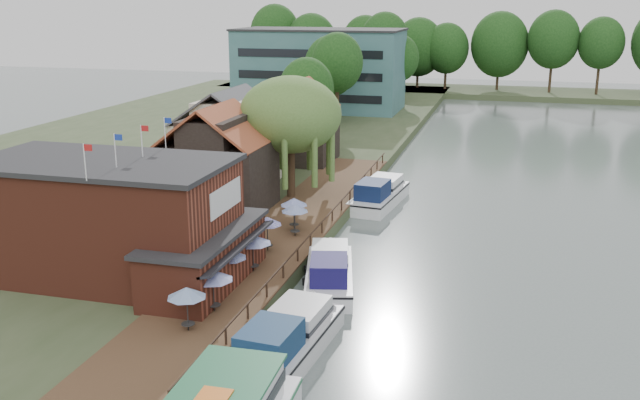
% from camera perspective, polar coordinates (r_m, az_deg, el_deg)
% --- Properties ---
extents(ground, '(260.00, 260.00, 0.00)m').
position_cam_1_polar(ground, '(41.96, 3.61, -8.84)').
color(ground, '#566361').
rests_on(ground, ground).
extents(land_bank, '(50.00, 140.00, 1.00)m').
position_cam_1_polar(land_bank, '(83.33, -11.83, 3.65)').
color(land_bank, '#384728').
rests_on(land_bank, ground).
extents(quay_deck, '(6.00, 50.00, 0.10)m').
position_cam_1_polar(quay_deck, '(52.53, -2.68, -2.46)').
color(quay_deck, '#47301E').
rests_on(quay_deck, land_bank).
extents(quay_rail, '(0.20, 49.00, 1.00)m').
position_cam_1_polar(quay_rail, '(52.11, 0.31, -2.07)').
color(quay_rail, black).
rests_on(quay_rail, land_bank).
extents(pub, '(20.00, 11.00, 7.30)m').
position_cam_1_polar(pub, '(44.22, -14.62, -1.59)').
color(pub, maroon).
rests_on(pub, land_bank).
extents(hotel_block, '(25.40, 12.40, 12.30)m').
position_cam_1_polar(hotel_block, '(111.89, -0.03, 10.44)').
color(hotel_block, '#38666B').
rests_on(hotel_block, land_bank).
extents(cottage_a, '(8.60, 7.60, 8.50)m').
position_cam_1_polar(cottage_a, '(57.46, -8.17, 3.32)').
color(cottage_a, black).
rests_on(cottage_a, land_bank).
extents(cottage_b, '(9.60, 8.60, 8.50)m').
position_cam_1_polar(cottage_b, '(67.64, -7.16, 5.22)').
color(cottage_b, beige).
rests_on(cottage_b, land_bank).
extents(cottage_c, '(7.60, 7.60, 8.50)m').
position_cam_1_polar(cottage_c, '(74.65, -1.66, 6.32)').
color(cottage_c, black).
rests_on(cottage_c, land_bank).
extents(willow, '(8.60, 8.60, 10.43)m').
position_cam_1_polar(willow, '(60.30, -2.37, 4.99)').
color(willow, '#476B2D').
rests_on(willow, land_bank).
extents(umbrella_0, '(2.03, 2.03, 2.38)m').
position_cam_1_polar(umbrella_0, '(37.20, -10.57, -8.56)').
color(umbrella_0, '#1A4B91').
rests_on(umbrella_0, quay_deck).
extents(umbrella_1, '(2.21, 2.21, 2.38)m').
position_cam_1_polar(umbrella_1, '(39.14, -8.51, -7.20)').
color(umbrella_1, navy).
rests_on(umbrella_1, quay_deck).
extents(umbrella_2, '(2.19, 2.19, 2.38)m').
position_cam_1_polar(umbrella_2, '(42.18, -7.31, -5.44)').
color(umbrella_2, navy).
rests_on(umbrella_2, quay_deck).
extents(umbrella_3, '(2.34, 2.34, 2.38)m').
position_cam_1_polar(umbrella_3, '(44.45, -5.37, -4.26)').
color(umbrella_3, navy).
rests_on(umbrella_3, quay_deck).
extents(umbrella_4, '(1.99, 1.99, 2.38)m').
position_cam_1_polar(umbrella_4, '(47.99, -4.23, -2.71)').
color(umbrella_4, '#1C1A93').
rests_on(umbrella_4, quay_deck).
extents(umbrella_5, '(1.95, 1.95, 2.38)m').
position_cam_1_polar(umbrella_5, '(50.82, -2.02, -1.62)').
color(umbrella_5, navy).
rests_on(umbrella_5, quay_deck).
extents(umbrella_6, '(2.02, 2.02, 2.38)m').
position_cam_1_polar(umbrella_6, '(52.35, -2.09, -1.10)').
color(umbrella_6, navy).
rests_on(umbrella_6, quay_deck).
extents(cruiser_0, '(4.32, 10.91, 2.62)m').
position_cam_1_polar(cruiser_0, '(36.27, -2.69, -10.66)').
color(cruiser_0, silver).
rests_on(cruiser_0, ground).
extents(cruiser_1, '(5.54, 10.54, 2.44)m').
position_cam_1_polar(cruiser_1, '(45.01, 0.76, -5.38)').
color(cruiser_1, white).
rests_on(cruiser_1, ground).
extents(cruiser_2, '(4.54, 10.87, 2.59)m').
position_cam_1_polar(cruiser_2, '(62.69, 4.78, 0.75)').
color(cruiser_2, white).
rests_on(cruiser_2, ground).
extents(bank_tree_0, '(6.32, 6.32, 10.22)m').
position_cam_1_polar(bank_tree_0, '(82.80, -1.08, 7.85)').
color(bank_tree_0, '#143811').
rests_on(bank_tree_0, land_bank).
extents(bank_tree_1, '(6.51, 6.51, 12.61)m').
position_cam_1_polar(bank_tree_1, '(91.56, 1.38, 9.36)').
color(bank_tree_1, '#143811').
rests_on(bank_tree_1, land_bank).
extents(bank_tree_2, '(7.28, 7.28, 11.89)m').
position_cam_1_polar(bank_tree_2, '(99.73, 0.87, 9.67)').
color(bank_tree_2, '#143811').
rests_on(bank_tree_2, land_bank).
extents(bank_tree_3, '(6.49, 6.49, 11.24)m').
position_cam_1_polar(bank_tree_3, '(116.62, 6.30, 10.30)').
color(bank_tree_3, '#143811').
rests_on(bank_tree_3, land_bank).
extents(bank_tree_4, '(8.27, 8.27, 14.60)m').
position_cam_1_polar(bank_tree_4, '(126.17, 5.17, 11.49)').
color(bank_tree_4, '#143811').
rests_on(bank_tree_4, land_bank).
extents(bank_tree_5, '(8.85, 8.85, 11.66)m').
position_cam_1_polar(bank_tree_5, '(133.70, 4.20, 11.12)').
color(bank_tree_5, '#143811').
rests_on(bank_tree_5, land_bank).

